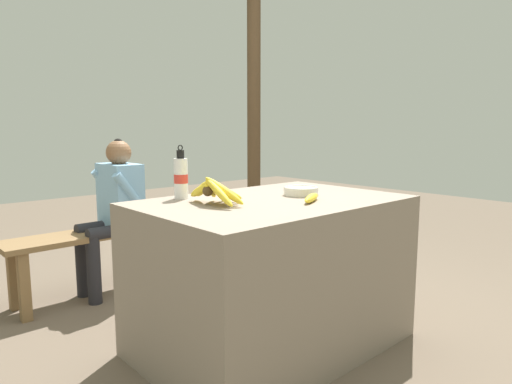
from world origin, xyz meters
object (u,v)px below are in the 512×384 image
(serving_bowl, at_px, (301,191))
(banana_bunch_green, at_px, (197,207))
(water_bottle, at_px, (181,177))
(seated_vendor, at_px, (114,205))
(support_post_far, at_px, (254,109))
(loose_banana_front, at_px, (311,198))
(wooden_bench, at_px, (137,234))
(banana_bunch_ripe, at_px, (215,190))

(serving_bowl, height_order, banana_bunch_green, serving_bowl)
(water_bottle, distance_m, seated_vendor, 1.00)
(water_bottle, bearing_deg, support_post_far, 36.77)
(water_bottle, height_order, support_post_far, support_post_far)
(loose_banana_front, relative_size, wooden_bench, 0.12)
(loose_banana_front, distance_m, wooden_bench, 1.59)
(water_bottle, bearing_deg, seated_vendor, 85.86)
(wooden_bench, bearing_deg, banana_bunch_ripe, -100.42)
(serving_bowl, distance_m, seated_vendor, 1.40)
(wooden_bench, xyz_separation_m, support_post_far, (1.29, 0.16, 0.94))
(loose_banana_front, relative_size, support_post_far, 0.08)
(serving_bowl, xyz_separation_m, wooden_bench, (-0.30, 1.33, -0.43))
(serving_bowl, distance_m, banana_bunch_green, 1.39)
(serving_bowl, height_order, loose_banana_front, serving_bowl)
(banana_bunch_ripe, height_order, seated_vendor, seated_vendor)
(banana_bunch_ripe, xyz_separation_m, banana_bunch_green, (0.77, 1.26, -0.34))
(serving_bowl, distance_m, support_post_far, 1.86)
(banana_bunch_ripe, bearing_deg, support_post_far, 42.89)
(banana_bunch_ripe, bearing_deg, seated_vendor, 87.68)
(support_post_far, bearing_deg, banana_bunch_green, -168.58)
(water_bottle, bearing_deg, loose_banana_front, -50.86)
(wooden_bench, xyz_separation_m, seated_vendor, (-0.18, -0.03, 0.25))
(wooden_bench, relative_size, seated_vendor, 1.67)
(serving_bowl, xyz_separation_m, support_post_far, (0.99, 1.49, 0.50))
(serving_bowl, bearing_deg, water_bottle, 148.57)
(seated_vendor, xyz_separation_m, support_post_far, (1.47, 0.19, 0.69))
(banana_bunch_green, bearing_deg, support_post_far, 11.42)
(serving_bowl, distance_m, loose_banana_front, 0.22)
(serving_bowl, bearing_deg, wooden_bench, 102.65)
(banana_bunch_ripe, distance_m, wooden_bench, 1.37)
(loose_banana_front, bearing_deg, water_bottle, 129.14)
(seated_vendor, relative_size, support_post_far, 0.41)
(wooden_bench, bearing_deg, banana_bunch_green, 0.43)
(serving_bowl, relative_size, seated_vendor, 0.17)
(wooden_bench, bearing_deg, seated_vendor, -169.81)
(loose_banana_front, height_order, banana_bunch_green, loose_banana_front)
(loose_banana_front, xyz_separation_m, seated_vendor, (-0.36, 1.49, -0.18))
(seated_vendor, height_order, support_post_far, support_post_far)
(water_bottle, distance_m, loose_banana_front, 0.68)
(water_bottle, bearing_deg, wooden_bench, 75.84)
(banana_bunch_ripe, height_order, banana_bunch_green, banana_bunch_ripe)
(serving_bowl, bearing_deg, banana_bunch_green, 79.85)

